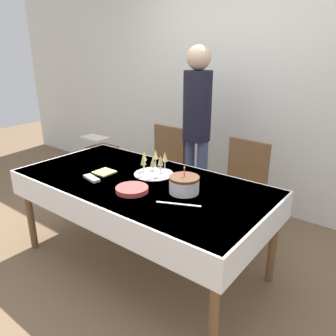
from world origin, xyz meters
name	(u,v)px	position (x,y,z in m)	size (l,w,h in m)	color
ground_plane	(143,262)	(0.00, 0.00, 0.00)	(12.00, 12.00, 0.00)	brown
wall_back	(240,85)	(0.00, 1.62, 1.35)	(8.00, 0.05, 2.70)	silver
dining_table	(141,192)	(0.00, 0.00, 0.66)	(2.03, 1.03, 0.76)	white
dining_chair_far_left	(163,168)	(-0.45, 0.83, 0.52)	(0.44, 0.44, 0.96)	brown
dining_chair_far_right	(240,188)	(0.46, 0.83, 0.52)	(0.45, 0.45, 0.96)	brown
birthday_cake	(184,185)	(0.40, 0.02, 0.82)	(0.21, 0.21, 0.19)	white
champagne_tray	(154,164)	(0.00, 0.17, 0.84)	(0.32, 0.32, 0.18)	silver
plate_stack_main	(132,189)	(0.10, -0.20, 0.78)	(0.23, 0.23, 0.03)	#CC4C47
cake_knife	(178,204)	(0.48, -0.16, 0.76)	(0.28, 0.14, 0.00)	silver
fork_pile	(92,178)	(-0.31, -0.22, 0.77)	(0.18, 0.09, 0.02)	silver
napkin_pile	(104,172)	(-0.34, -0.06, 0.77)	(0.15, 0.15, 0.01)	#E0D166
person_standing	(197,118)	(-0.13, 0.98, 1.07)	(0.28, 0.28, 1.76)	#3F4C72
high_chair	(101,153)	(-1.47, 0.86, 0.48)	(0.33, 0.35, 0.71)	brown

